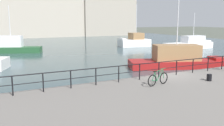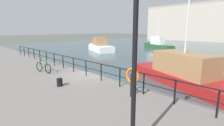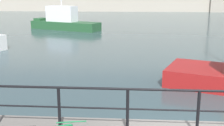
{
  "view_description": "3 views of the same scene",
  "coord_description": "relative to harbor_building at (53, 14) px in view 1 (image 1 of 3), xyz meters",
  "views": [
    {
      "loc": [
        -11.87,
        -14.32,
        4.65
      ],
      "look_at": [
        -2.73,
        3.66,
        1.15
      ],
      "focal_mm": 39.98,
      "sensor_mm": 36.0,
      "label": 1
    },
    {
      "loc": [
        9.39,
        -7.3,
        3.85
      ],
      "look_at": [
        -1.77,
        3.74,
        0.7
      ],
      "focal_mm": 26.76,
      "sensor_mm": 36.0,
      "label": 2
    },
    {
      "loc": [
        -1.25,
        -7.1,
        3.9
      ],
      "look_at": [
        -2.07,
        4.44,
        1.12
      ],
      "focal_mm": 47.97,
      "sensor_mm": 36.0,
      "label": 3
    }
  ],
  "objects": [
    {
      "name": "moored_small_launch",
      "position": [
        11.61,
        -42.6,
        -5.55
      ],
      "size": [
        9.01,
        2.21,
        5.77
      ],
      "rotation": [
        0.0,
        0.0,
        0.01
      ],
      "color": "white",
      "rests_on": "water_basin"
    },
    {
      "name": "moored_harbor_tender",
      "position": [
        5.62,
        -35.36,
        -5.43
      ],
      "size": [
        5.68,
        3.13,
        7.33
      ],
      "rotation": [
        0.0,
        0.0,
        3.03
      ],
      "color": "white",
      "rests_on": "water_basin"
    },
    {
      "name": "moored_white_yacht",
      "position": [
        -1.05,
        -54.06,
        -5.51
      ],
      "size": [
        9.94,
        5.84,
        7.7
      ],
      "rotation": [
        0.0,
        0.0,
        -0.36
      ],
      "color": "maroon",
      "rests_on": "water_basin"
    },
    {
      "name": "ground_plane",
      "position": [
        -5.98,
        -58.43,
        -6.36
      ],
      "size": [
        240.0,
        240.0,
        0.0
      ],
      "primitive_type": "plane",
      "color": "#4C5147"
    },
    {
      "name": "harbor_building",
      "position": [
        0.0,
        0.0,
        0.0
      ],
      "size": [
        59.34,
        14.76,
        15.01
      ],
      "color": "#A89E8E",
      "rests_on": "ground_plane"
    },
    {
      "name": "quay_railing",
      "position": [
        -8.11,
        -59.18,
        -4.9
      ],
      "size": [
        23.71,
        0.07,
        1.08
      ],
      "color": "black",
      "rests_on": "quay_promenade"
    },
    {
      "name": "parked_bicycle",
      "position": [
        -8.69,
        -60.88,
        -5.25
      ],
      "size": [
        1.75,
        0.41,
        0.98
      ],
      "rotation": [
        0.0,
        0.0,
        0.2
      ],
      "color": "black",
      "rests_on": "quay_promenade"
    },
    {
      "name": "water_basin",
      "position": [
        -5.98,
        -28.23,
        -6.36
      ],
      "size": [
        80.0,
        60.0,
        0.01
      ],
      "primitive_type": "cube",
      "color": "#33474C",
      "rests_on": "ground_plane"
    },
    {
      "name": "mooring_bollard",
      "position": [
        -5.03,
        -61.51,
        -5.42
      ],
      "size": [
        0.32,
        0.32,
        0.44
      ],
      "primitive_type": "cylinder",
      "color": "black",
      "rests_on": "quay_promenade"
    },
    {
      "name": "moored_cabin_cruiser",
      "position": [
        -14.47,
        -34.75,
        -5.5
      ],
      "size": [
        7.72,
        4.62,
        6.64
      ],
      "rotation": [
        0.0,
        0.0,
        2.75
      ],
      "color": "#23512D",
      "rests_on": "water_basin"
    }
  ]
}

